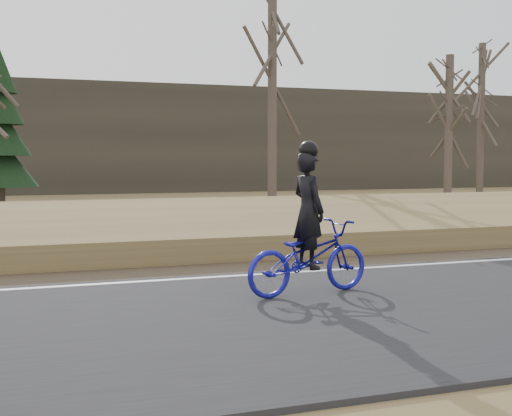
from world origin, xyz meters
name	(u,v)px	position (x,y,z in m)	size (l,w,h in m)	color
ground	(251,281)	(0.00, 0.00, 0.00)	(120.00, 120.00, 0.00)	olive
road	(321,312)	(0.00, -2.50, 0.03)	(120.00, 6.00, 0.06)	black
edge_line	(247,275)	(0.00, 0.20, 0.07)	(120.00, 0.12, 0.01)	silver
shoulder	(227,269)	(0.00, 1.20, 0.02)	(120.00, 1.60, 0.04)	#473A2B
embankment	(183,239)	(0.00, 4.20, 0.22)	(120.00, 5.00, 0.44)	olive
ballast	(146,223)	(0.00, 8.00, 0.23)	(120.00, 3.00, 0.45)	slate
railroad	(146,211)	(0.00, 8.00, 0.53)	(120.00, 2.40, 0.29)	black
treeline_backdrop	(63,138)	(0.00, 30.00, 3.00)	(120.00, 4.00, 6.00)	#383328
cyclist	(308,246)	(0.27, -1.53, 0.71)	(1.99, 0.99, 2.08)	#161593
bare_tree_center	(272,89)	(6.75, 16.07, 4.65)	(0.36, 0.36, 9.30)	brown
bare_tree_right	(449,129)	(14.61, 15.45, 3.14)	(0.36, 0.36, 6.29)	brown
bare_tree_far_right	(481,120)	(19.15, 19.18, 3.79)	(0.36, 0.36, 7.58)	brown
conifer	(0,133)	(-3.41, 16.59, 2.81)	(2.60, 2.60, 5.94)	brown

